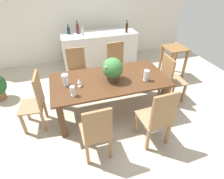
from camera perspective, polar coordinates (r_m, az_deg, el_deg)
The scene contains 20 objects.
ground_plane at distance 3.82m, azimuth -1.05°, elevation -5.80°, with size 7.04×7.04×0.00m, color #BCB29E.
back_wall at distance 5.58m, azimuth -9.24°, elevation 22.14°, with size 6.40×0.10×2.60m, color silver.
dining_table at distance 3.39m, azimuth -0.85°, elevation 1.56°, with size 2.10×1.06×0.75m.
chair_near_right at distance 2.87m, azimuth 14.21°, elevation -8.28°, with size 0.46×0.50×1.07m.
chair_far_right at distance 4.36m, azimuth 1.42°, elevation 8.53°, with size 0.48×0.47×1.01m.
chair_head_end at distance 3.37m, azimuth -22.65°, elevation -2.98°, with size 0.44×0.47×1.04m.
chair_near_left at distance 2.63m, azimuth -4.79°, elevation -12.87°, with size 0.43×0.44×1.01m.
chair_foot_end at distance 3.94m, azimuth 17.64°, elevation 3.66°, with size 0.45×0.46×1.01m.
chair_far_left at distance 4.20m, azimuth -10.84°, elevation 6.58°, with size 0.46×0.47×0.98m.
flower_centerpiece at distance 3.19m, azimuth 0.19°, elevation 6.44°, with size 0.37×0.37×0.42m.
crystal_vase_left at distance 2.92m, azimuth -12.17°, elevation -0.25°, with size 0.08×0.08×0.17m.
crystal_vase_center_near at distance 3.18m, azimuth -14.38°, elevation 3.19°, with size 0.11×0.11×0.21m.
crystal_vase_right at distance 3.29m, azimuth 10.66°, elevation 4.57°, with size 0.09×0.09×0.20m.
wine_glass at distance 3.12m, azimuth -10.23°, elevation 2.60°, with size 0.07×0.07×0.15m.
kitchen_counter at distance 5.15m, azimuth -3.87°, elevation 11.95°, with size 1.96×0.64×0.99m, color silver.
wine_bottle_clear at distance 4.99m, azimuth 4.59°, elevation 18.69°, with size 0.06×0.06×0.32m.
wine_bottle_tall at distance 4.98m, azimuth -13.43°, elevation 17.48°, with size 0.07×0.07×0.24m.
wine_bottle_dark at distance 4.78m, azimuth -9.15°, elevation 17.22°, with size 0.07×0.07×0.22m.
wine_bottle_amber at distance 4.96m, azimuth -10.70°, elevation 18.17°, with size 0.08×0.08×0.33m.
side_table at distance 4.88m, azimuth 18.70°, elevation 9.85°, with size 0.51×0.51×0.80m.
Camera 1 is at (-0.78, -2.79, 2.49)m, focal length 29.29 mm.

